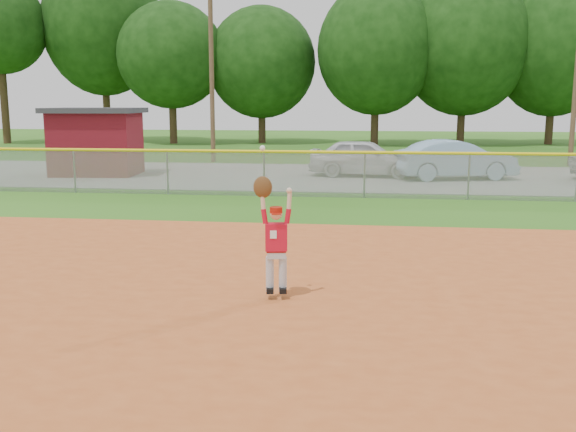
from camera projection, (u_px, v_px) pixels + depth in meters
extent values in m
plane|color=#2C5F15|center=(359.00, 280.00, 11.37)|extent=(120.00, 120.00, 0.00)
cube|color=#AE4E1F|center=(356.00, 341.00, 8.44)|extent=(24.00, 16.00, 0.04)
cube|color=gray|center=(365.00, 177.00, 27.00)|extent=(44.00, 10.00, 0.03)
imported|color=silver|center=(364.00, 158.00, 26.97)|extent=(4.75, 2.25, 1.57)
imported|color=#86AAC8|center=(456.00, 160.00, 25.90)|extent=(5.06, 2.83, 1.58)
cube|color=#580C14|center=(97.00, 144.00, 27.46)|extent=(3.60, 2.82, 2.66)
cube|color=#333338|center=(95.00, 110.00, 27.20)|extent=(4.06, 3.28, 0.21)
cube|color=gray|center=(364.00, 175.00, 21.01)|extent=(40.00, 0.03, 1.50)
cylinder|color=yellow|center=(365.00, 152.00, 20.88)|extent=(40.00, 0.10, 0.10)
cylinder|color=gray|center=(75.00, 171.00, 22.23)|extent=(0.06, 0.06, 1.50)
cylinder|color=gray|center=(168.00, 173.00, 21.82)|extent=(0.06, 0.06, 1.50)
cylinder|color=gray|center=(264.00, 174.00, 21.41)|extent=(0.06, 0.06, 1.50)
cylinder|color=gray|center=(364.00, 175.00, 21.01)|extent=(0.06, 0.06, 1.50)
cylinder|color=gray|center=(469.00, 177.00, 20.60)|extent=(0.06, 0.06, 1.50)
cylinder|color=#4C3823|center=(212.00, 75.00, 33.05)|extent=(0.24, 0.24, 9.00)
cylinder|color=#422D1C|center=(5.00, 104.00, 48.39)|extent=(0.56, 0.56, 5.87)
cylinder|color=#422D1C|center=(107.00, 103.00, 50.87)|extent=(0.56, 0.56, 6.10)
ellipsoid|color=#193F0F|center=(103.00, 25.00, 49.82)|extent=(9.19, 9.19, 10.85)
cylinder|color=#422D1C|center=(173.00, 114.00, 48.45)|extent=(0.56, 0.56, 4.43)
ellipsoid|color=#193F0F|center=(171.00, 55.00, 47.69)|extent=(8.01, 8.01, 7.88)
cylinder|color=#422D1C|center=(262.00, 116.00, 49.28)|extent=(0.56, 0.56, 4.11)
ellipsoid|color=#193F0F|center=(262.00, 62.00, 48.58)|extent=(8.19, 8.19, 8.39)
cylinder|color=#422D1C|center=(375.00, 113.00, 47.18)|extent=(0.56, 0.56, 4.64)
ellipsoid|color=#193F0F|center=(376.00, 49.00, 46.38)|extent=(8.57, 8.57, 9.43)
cylinder|color=#422D1C|center=(461.00, 111.00, 47.55)|extent=(0.56, 0.56, 4.89)
ellipsoid|color=#193F0F|center=(465.00, 45.00, 46.71)|extent=(9.41, 9.41, 10.28)
cylinder|color=#422D1C|center=(550.00, 112.00, 47.42)|extent=(0.56, 0.56, 4.78)
ellipsoid|color=#193F0F|center=(555.00, 47.00, 46.60)|extent=(8.62, 8.62, 10.06)
cylinder|color=silver|center=(270.00, 274.00, 10.17)|extent=(0.14, 0.14, 0.57)
cylinder|color=silver|center=(283.00, 274.00, 10.18)|extent=(0.14, 0.14, 0.57)
cube|color=black|center=(270.00, 290.00, 10.18)|extent=(0.15, 0.24, 0.08)
cube|color=black|center=(283.00, 290.00, 10.19)|extent=(0.15, 0.24, 0.08)
cube|color=silver|center=(276.00, 255.00, 10.12)|extent=(0.32, 0.21, 0.11)
cube|color=maroon|center=(276.00, 250.00, 10.11)|extent=(0.33, 0.22, 0.05)
cube|color=red|center=(276.00, 237.00, 10.07)|extent=(0.37, 0.24, 0.43)
cube|color=white|center=(273.00, 235.00, 9.96)|extent=(0.10, 0.02, 0.13)
sphere|color=beige|center=(276.00, 214.00, 10.01)|extent=(0.22, 0.22, 0.19)
cylinder|color=#A5180A|center=(276.00, 210.00, 10.00)|extent=(0.23, 0.23, 0.09)
cube|color=#A5180A|center=(276.00, 214.00, 9.90)|extent=(0.17, 0.14, 0.02)
cylinder|color=red|center=(264.00, 216.00, 10.01)|extent=(0.12, 0.10, 0.24)
cylinder|color=beige|center=(263.00, 201.00, 9.96)|extent=(0.10, 0.08, 0.26)
ellipsoid|color=#4C2D14|center=(263.00, 187.00, 9.92)|extent=(0.32, 0.18, 0.34)
sphere|color=white|center=(262.00, 148.00, 9.82)|extent=(0.10, 0.10, 0.09)
cylinder|color=red|center=(288.00, 216.00, 10.02)|extent=(0.12, 0.10, 0.24)
cylinder|color=beige|center=(289.00, 201.00, 9.98)|extent=(0.10, 0.08, 0.26)
sphere|color=beige|center=(289.00, 191.00, 9.95)|extent=(0.11, 0.11, 0.09)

